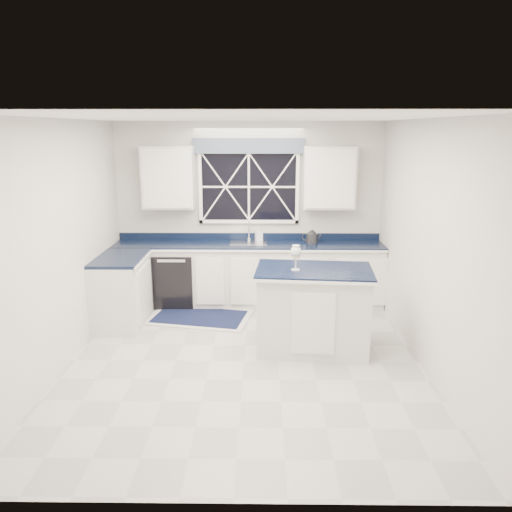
{
  "coord_description": "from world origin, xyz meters",
  "views": [
    {
      "loc": [
        0.2,
        -5.25,
        2.59
      ],
      "look_at": [
        0.13,
        0.4,
        1.15
      ],
      "focal_mm": 35.0,
      "sensor_mm": 36.0,
      "label": 1
    }
  ],
  "objects_px": {
    "faucet": "(249,230)",
    "island": "(313,309)",
    "wine_glass": "(296,253)",
    "kettle": "(312,237)",
    "soap_bottle": "(259,234)",
    "dishwasher": "(176,278)"
  },
  "relations": [
    {
      "from": "dishwasher",
      "to": "faucet",
      "type": "distance_m",
      "value": 1.31
    },
    {
      "from": "island",
      "to": "faucet",
      "type": "bearing_deg",
      "value": 119.39
    },
    {
      "from": "dishwasher",
      "to": "soap_bottle",
      "type": "bearing_deg",
      "value": 9.98
    },
    {
      "from": "dishwasher",
      "to": "kettle",
      "type": "height_order",
      "value": "kettle"
    },
    {
      "from": "soap_bottle",
      "to": "kettle",
      "type": "bearing_deg",
      "value": -11.84
    },
    {
      "from": "kettle",
      "to": "island",
      "type": "bearing_deg",
      "value": -75.41
    },
    {
      "from": "island",
      "to": "wine_glass",
      "type": "xyz_separation_m",
      "value": [
        -0.22,
        -0.05,
        0.7
      ]
    },
    {
      "from": "faucet",
      "to": "kettle",
      "type": "xyz_separation_m",
      "value": [
        0.94,
        -0.14,
        -0.06
      ]
    },
    {
      "from": "island",
      "to": "soap_bottle",
      "type": "bearing_deg",
      "value": 115.02
    },
    {
      "from": "kettle",
      "to": "soap_bottle",
      "type": "height_order",
      "value": "soap_bottle"
    },
    {
      "from": "wine_glass",
      "to": "soap_bottle",
      "type": "relative_size",
      "value": 1.37
    },
    {
      "from": "kettle",
      "to": "wine_glass",
      "type": "distance_m",
      "value": 1.74
    },
    {
      "from": "soap_bottle",
      "to": "faucet",
      "type": "bearing_deg",
      "value": -170.33
    },
    {
      "from": "wine_glass",
      "to": "island",
      "type": "bearing_deg",
      "value": 11.62
    },
    {
      "from": "island",
      "to": "kettle",
      "type": "distance_m",
      "value": 1.74
    },
    {
      "from": "island",
      "to": "soap_bottle",
      "type": "height_order",
      "value": "soap_bottle"
    },
    {
      "from": "dishwasher",
      "to": "island",
      "type": "height_order",
      "value": "island"
    },
    {
      "from": "faucet",
      "to": "island",
      "type": "relative_size",
      "value": 0.21
    },
    {
      "from": "wine_glass",
      "to": "soap_bottle",
      "type": "xyz_separation_m",
      "value": [
        -0.44,
        1.87,
        -0.16
      ]
    },
    {
      "from": "wine_glass",
      "to": "soap_bottle",
      "type": "bearing_deg",
      "value": 103.2
    },
    {
      "from": "wine_glass",
      "to": "faucet",
      "type": "bearing_deg",
      "value": 107.71
    },
    {
      "from": "faucet",
      "to": "wine_glass",
      "type": "height_order",
      "value": "wine_glass"
    }
  ]
}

